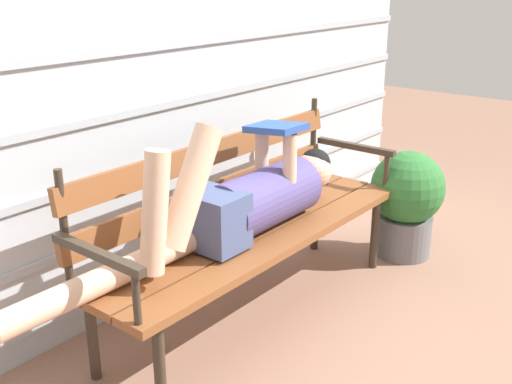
% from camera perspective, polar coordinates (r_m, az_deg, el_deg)
% --- Properties ---
extents(ground_plane, '(12.00, 12.00, 0.00)m').
position_cam_1_polar(ground_plane, '(2.98, 1.92, -11.86)').
color(ground_plane, '#936B56').
extents(house_siding, '(4.34, 0.08, 2.19)m').
position_cam_1_polar(house_siding, '(3.02, -8.19, 10.70)').
color(house_siding, '#B2BCC6').
rests_on(house_siding, ground).
extents(park_bench, '(1.80, 0.52, 0.89)m').
position_cam_1_polar(park_bench, '(2.87, -1.13, -2.25)').
color(park_bench, brown).
rests_on(park_bench, ground).
extents(reclining_person, '(1.80, 0.27, 0.58)m').
position_cam_1_polar(reclining_person, '(2.71, -1.21, -0.87)').
color(reclining_person, '#514784').
extents(potted_plant, '(0.42, 0.42, 0.61)m').
position_cam_1_polar(potted_plant, '(3.60, 13.67, -0.66)').
color(potted_plant, slate).
rests_on(potted_plant, ground).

